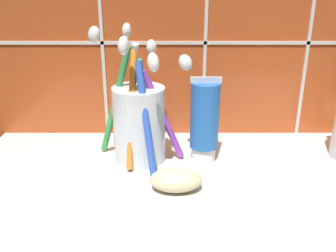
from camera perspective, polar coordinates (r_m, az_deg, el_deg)
sink_counter at (r=46.06cm, az=5.07°, el=-11.57°), size 62.82×39.65×2.00cm
tile_wall_backsplash at (r=58.65cm, az=4.03°, el=17.83°), size 72.82×1.72×44.53cm
toothbrush_cup at (r=51.50cm, az=-4.60°, el=1.00°), size 14.70×14.51×18.55cm
toothpaste_tube at (r=51.61cm, az=5.41°, el=0.85°), size 4.15×3.96×12.04cm
soap_bar at (r=45.80cm, az=1.04°, el=-8.19°), size 6.33×4.13×2.75cm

